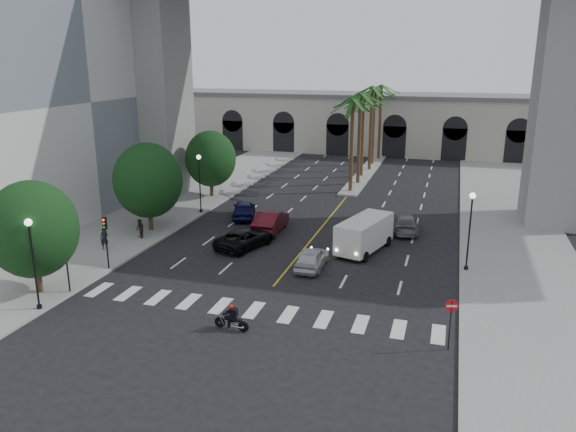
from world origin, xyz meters
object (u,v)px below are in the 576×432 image
at_px(lamp_post_left_near, 33,256).
at_px(pedestrian_a, 104,239).
at_px(pedestrian_b, 140,229).
at_px(car_c, 245,238).
at_px(do_not_enter_sign, 451,314).
at_px(lamp_post_left_far, 200,179).
at_px(car_b, 271,221).
at_px(car_d, 405,223).
at_px(motorcycle_rider, 232,318).
at_px(cargo_van, 364,233).
at_px(lamp_post_right, 470,225).
at_px(traffic_signal_far, 106,234).
at_px(car_a, 312,258).
at_px(car_e, 244,209).
at_px(traffic_signal_near, 66,254).

height_order(lamp_post_left_near, pedestrian_a, lamp_post_left_near).
bearing_deg(pedestrian_b, car_c, 41.29).
distance_m(car_c, do_not_enter_sign, 18.70).
bearing_deg(lamp_post_left_far, car_c, -46.79).
bearing_deg(car_b, pedestrian_a, 35.87).
bearing_deg(car_d, motorcycle_rider, 64.54).
xyz_separation_m(lamp_post_left_near, cargo_van, (15.69, 15.07, -1.87)).
bearing_deg(lamp_post_left_near, lamp_post_left_far, 90.00).
bearing_deg(car_c, lamp_post_right, -163.37).
bearing_deg(cargo_van, pedestrian_a, -147.69).
bearing_deg(lamp_post_right, motorcycle_rider, -134.16).
distance_m(traffic_signal_far, car_a, 13.60).
bearing_deg(motorcycle_rider, car_d, 76.19).
distance_m(lamp_post_left_far, car_e, 4.89).
xyz_separation_m(car_a, car_e, (-8.66, 10.01, 0.08)).
relative_size(car_a, car_c, 0.82).
distance_m(lamp_post_left_far, pedestrian_a, 11.71).
height_order(car_c, pedestrian_a, pedestrian_a).
relative_size(traffic_signal_far, pedestrian_b, 2.40).
xyz_separation_m(lamp_post_left_far, lamp_post_right, (22.80, -8.00, 0.00)).
bearing_deg(traffic_signal_near, pedestrian_a, 108.77).
bearing_deg(car_c, motorcycle_rider, 126.13).
height_order(traffic_signal_far, cargo_van, traffic_signal_far).
xyz_separation_m(lamp_post_right, pedestrian_b, (-24.01, -0.30, -2.31)).
xyz_separation_m(lamp_post_right, traffic_signal_far, (-22.70, -6.50, -0.71)).
bearing_deg(do_not_enter_sign, traffic_signal_near, 162.28).
bearing_deg(car_a, pedestrian_a, 3.67).
bearing_deg(traffic_signal_near, pedestrian_b, 97.30).
relative_size(lamp_post_left_near, traffic_signal_far, 1.47).
bearing_deg(pedestrian_a, do_not_enter_sign, -39.27).
bearing_deg(pedestrian_a, cargo_van, -5.26).
relative_size(car_e, pedestrian_b, 3.07).
distance_m(lamp_post_left_far, car_b, 8.71).
bearing_deg(car_b, traffic_signal_near, 61.05).
relative_size(lamp_post_right, pedestrian_b, 3.52).
bearing_deg(car_c, car_e, -50.42).
relative_size(car_b, cargo_van, 0.86).
bearing_deg(car_a, motorcycle_rider, 79.74).
distance_m(traffic_signal_far, car_b, 13.63).
bearing_deg(traffic_signal_near, do_not_enter_sign, -1.20).
xyz_separation_m(car_b, car_c, (-0.59, -4.27, -0.15)).
height_order(lamp_post_right, car_d, lamp_post_right).
distance_m(car_d, cargo_van, 6.19).
bearing_deg(car_d, traffic_signal_far, 32.32).
bearing_deg(pedestrian_a, car_d, 6.45).
height_order(car_a, car_b, car_b).
height_order(lamp_post_left_far, car_e, lamp_post_left_far).
bearing_deg(traffic_signal_near, car_d, 45.26).
bearing_deg(motorcycle_rider, pedestrian_b, 142.28).
bearing_deg(car_e, traffic_signal_near, 59.66).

